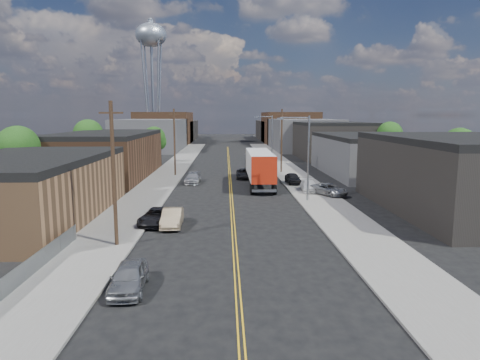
{
  "coord_description": "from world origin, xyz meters",
  "views": [
    {
      "loc": [
        -0.6,
        -18.98,
        9.04
      ],
      "look_at": [
        0.86,
        24.1,
        2.5
      ],
      "focal_mm": 32.0,
      "sensor_mm": 36.0,
      "label": 1
    }
  ],
  "objects": [
    {
      "name": "car_left_c",
      "position": [
        -6.4,
        16.0,
        0.68
      ],
      "size": [
        2.83,
        5.11,
        1.35
      ],
      "primitive_type": "imported",
      "rotation": [
        0.0,
        0.0,
        -0.12
      ],
      "color": "black",
      "rests_on": "ground"
    },
    {
      "name": "utility_pole_left_near",
      "position": [
        -8.2,
        10.0,
        5.14
      ],
      "size": [
        1.6,
        0.26,
        10.0
      ],
      "color": "black",
      "rests_on": "ground"
    },
    {
      "name": "skyline_right_b",
      "position": [
        20.0,
        120.0,
        5.0
      ],
      "size": [
        16.0,
        26.0,
        10.0
      ],
      "primitive_type": "cube",
      "color": "#4D311F",
      "rests_on": "ground"
    },
    {
      "name": "sidewalk_left",
      "position": [
        -9.5,
        45.0,
        0.07
      ],
      "size": [
        5.0,
        140.0,
        0.15
      ],
      "primitive_type": "cube",
      "color": "slate",
      "rests_on": "ground"
    },
    {
      "name": "car_left_b",
      "position": [
        -5.0,
        15.31,
        0.74
      ],
      "size": [
        1.65,
        4.51,
        1.48
      ],
      "primitive_type": "imported",
      "rotation": [
        0.0,
        0.0,
        0.02
      ],
      "color": "#9A8464",
      "rests_on": "ground"
    },
    {
      "name": "tree_left_mid",
      "position": [
        -23.94,
        55.0,
        5.48
      ],
      "size": [
        5.1,
        5.04,
        8.37
      ],
      "color": "black",
      "rests_on": "ground"
    },
    {
      "name": "car_right_lot_b",
      "position": [
        9.23,
        30.46,
        0.79
      ],
      "size": [
        1.97,
        4.46,
        1.27
      ],
      "primitive_type": "imported",
      "rotation": [
        0.0,
        0.0,
        -0.04
      ],
      "color": "beige",
      "rests_on": "sidewalk_right"
    },
    {
      "name": "industrial_right_c",
      "position": [
        22.0,
        72.0,
        3.8
      ],
      "size": [
        14.0,
        22.0,
        7.6
      ],
      "color": "black",
      "rests_on": "ground"
    },
    {
      "name": "car_right_lot_a",
      "position": [
        11.0,
        28.0,
        0.8
      ],
      "size": [
        4.23,
        5.17,
        1.31
      ],
      "primitive_type": "imported",
      "rotation": [
        0.0,
        0.0,
        0.52
      ],
      "color": "#939597",
      "rests_on": "sidewalk_right"
    },
    {
      "name": "utility_pole_left_far",
      "position": [
        -8.2,
        45.0,
        5.14
      ],
      "size": [
        1.6,
        0.26,
        10.0
      ],
      "color": "black",
      "rests_on": "ground"
    },
    {
      "name": "tree_left_near",
      "position": [
        -23.94,
        30.0,
        5.18
      ],
      "size": [
        4.85,
        4.76,
        7.91
      ],
      "color": "black",
      "rests_on": "ground"
    },
    {
      "name": "car_left_a",
      "position": [
        -5.65,
        2.35,
        0.73
      ],
      "size": [
        1.91,
        4.37,
        1.46
      ],
      "primitive_type": "imported",
      "rotation": [
        0.0,
        0.0,
        0.04
      ],
      "color": "#929496",
      "rests_on": "ground"
    },
    {
      "name": "streetlight_near",
      "position": [
        7.6,
        25.0,
        5.33
      ],
      "size": [
        3.39,
        0.25,
        9.0
      ],
      "color": "gray",
      "rests_on": "ground"
    },
    {
      "name": "centerline",
      "position": [
        0.0,
        45.0,
        0.01
      ],
      "size": [
        0.32,
        120.0,
        0.01
      ],
      "primitive_type": "cube",
      "color": "gold",
      "rests_on": "ground"
    },
    {
      "name": "tree_right_near",
      "position": [
        30.06,
        36.0,
        4.87
      ],
      "size": [
        4.6,
        4.48,
        7.44
      ],
      "color": "black",
      "rests_on": "ground"
    },
    {
      "name": "ground",
      "position": [
        0.0,
        60.0,
        0.0
      ],
      "size": [
        260.0,
        260.0,
        0.0
      ],
      "primitive_type": "plane",
      "color": "black",
      "rests_on": "ground"
    },
    {
      "name": "car_ahead_truck",
      "position": [
        2.09,
        42.0,
        0.7
      ],
      "size": [
        2.41,
        5.05,
        1.39
      ],
      "primitive_type": "imported",
      "rotation": [
        0.0,
        0.0,
        -0.02
      ],
      "color": "black",
      "rests_on": "ground"
    },
    {
      "name": "streetlight_far",
      "position": [
        7.6,
        60.0,
        5.33
      ],
      "size": [
        3.39,
        0.25,
        9.0
      ],
      "color": "gray",
      "rests_on": "ground"
    },
    {
      "name": "sidewalk_right",
      "position": [
        9.5,
        45.0,
        0.07
      ],
      "size": [
        5.0,
        140.0,
        0.15
      ],
      "primitive_type": "cube",
      "color": "slate",
      "rests_on": "ground"
    },
    {
      "name": "utility_pole_right",
      "position": [
        8.2,
        48.0,
        5.14
      ],
      "size": [
        1.6,
        0.26,
        10.0
      ],
      "color": "black",
      "rests_on": "ground"
    },
    {
      "name": "skyline_left_b",
      "position": [
        -20.0,
        120.0,
        5.0
      ],
      "size": [
        16.0,
        26.0,
        10.0
      ],
      "primitive_type": "cube",
      "color": "#4D311F",
      "rests_on": "ground"
    },
    {
      "name": "skyline_right_c",
      "position": [
        20.0,
        140.0,
        3.5
      ],
      "size": [
        16.0,
        40.0,
        7.0
      ],
      "primitive_type": "cube",
      "color": "black",
      "rests_on": "ground"
    },
    {
      "name": "car_left_d",
      "position": [
        -5.0,
        37.88,
        0.69
      ],
      "size": [
        2.15,
        4.87,
        1.39
      ],
      "primitive_type": "imported",
      "rotation": [
        0.0,
        0.0,
        -0.04
      ],
      "color": "#9A9B9E",
      "rests_on": "ground"
    },
    {
      "name": "industrial_right_b",
      "position": [
        22.0,
        46.0,
        3.05
      ],
      "size": [
        14.0,
        24.0,
        6.1
      ],
      "color": "#3B3B3D",
      "rests_on": "ground"
    },
    {
      "name": "tree_left_far",
      "position": [
        -13.94,
        62.0,
        4.57
      ],
      "size": [
        4.35,
        4.2,
        6.97
      ],
      "color": "black",
      "rests_on": "ground"
    },
    {
      "name": "skyline_left_a",
      "position": [
        -20.0,
        95.0,
        4.0
      ],
      "size": [
        16.0,
        30.0,
        8.0
      ],
      "primitive_type": "cube",
      "color": "#3B3B3D",
      "rests_on": "ground"
    },
    {
      "name": "car_right_lot_c",
      "position": [
        8.23,
        36.22,
        0.85
      ],
      "size": [
        1.94,
        4.21,
        1.4
      ],
      "primitive_type": "imported",
      "rotation": [
        0.0,
        0.0,
        0.07
      ],
      "color": "black",
      "rests_on": "sidewalk_right"
    },
    {
      "name": "chainlink_fence",
      "position": [
        -11.5,
        3.5,
        0.66
      ],
      "size": [
        0.05,
        16.0,
        1.22
      ],
      "color": "slate",
      "rests_on": "ground"
    },
    {
      "name": "water_tower",
      "position": [
        -22.0,
        110.0,
        30.65
      ],
      "size": [
        9.0,
        9.0,
        36.9
      ],
      "color": "gray",
      "rests_on": "ground"
    },
    {
      "name": "warehouse_tan",
      "position": [
        -18.0,
        18.0,
        2.8
      ],
      "size": [
        12.0,
        22.0,
        5.6
      ],
      "color": "brown",
      "rests_on": "ground"
    },
    {
      "name": "skyline_left_c",
      "position": [
        -20.0,
        140.0,
        3.5
      ],
      "size": [
        16.0,
        40.0,
        7.0
      ],
      "primitive_type": "cube",
      "color": "black",
      "rests_on": "ground"
    },
    {
      "name": "warehouse_brown",
      "position": [
        -18.0,
        44.0,
        3.3
      ],
      "size": [
        12.0,
        26.0,
        6.6
      ],
      "color": "#4D311F",
      "rests_on": "ground"
    },
    {
      "name": "industrial_right_a",
      "position": [
        21.99,
        20.0,
        3.55
      ],
      "size": [
        14.0,
        22.0,
        7.1
      ],
      "color": "black",
      "rests_on": "ground"
    },
    {
      "name": "skyline_right_a",
      "position": [
        20.0,
        95.0,
        4.0
      ],
      "size": [
        16.0,
        30.0,
        8.0
      ],
      "primitive_type": "cube",
      "color": "#3B3B3D",
      "rests_on": "ground"
    },
    {
      "name": "tree_right_far",
      "position": [
        30.06,
        60.0,
        5.18
      ],
      "size": [
        4.85,
        4.76,
        7.91
      ],
      "color": "black",
      "rests_on": "ground"
    },
    {
      "name": "semi_truck",
      "position": [
        3.72,
        36.8,
        2.55
      ],
      "size": [
        2.97,
        17.03,
        4.47
      ],
      "rotation": [
        0.0,
        0.0,
        -0.01
      ],
      "color": "silver",
      "rests_on": "ground"
    }
  ]
}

